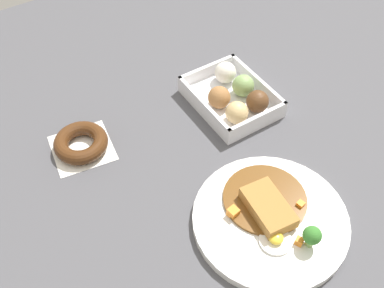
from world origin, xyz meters
TOP-DOWN VIEW (x-y plane):
  - ground_plane at (0.00, 0.00)m, footprint 1.60×1.60m
  - curry_plate at (-0.13, -0.03)m, footprint 0.28×0.28m
  - donut_box at (0.15, -0.15)m, footprint 0.20×0.15m
  - chocolate_ring_donut at (0.21, 0.19)m, footprint 0.13×0.13m

SIDE VIEW (x-z plane):
  - ground_plane at x=0.00m, z-range 0.00..0.00m
  - curry_plate at x=-0.13m, z-range -0.02..0.04m
  - chocolate_ring_donut at x=0.21m, z-range 0.00..0.03m
  - donut_box at x=0.15m, z-range -0.01..0.06m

